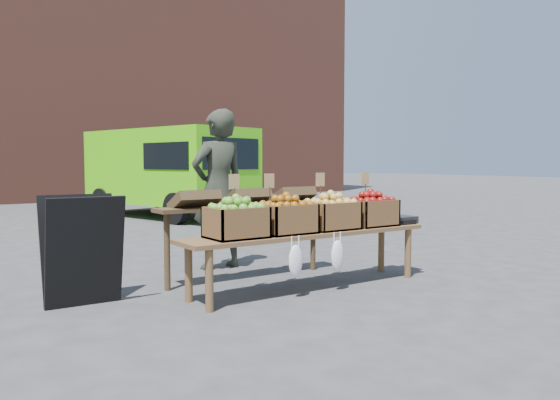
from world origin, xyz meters
TOP-DOWN VIEW (x-y plane):
  - ground at (0.00, 0.00)m, footprint 80.00×80.00m
  - brick_building at (0.00, 15.00)m, footprint 24.00×4.00m
  - delivery_van at (1.41, 6.96)m, footprint 3.03×4.75m
  - vendor at (-0.54, 0.95)m, footprint 0.69×0.47m
  - chalkboard_sign at (-2.31, 0.15)m, footprint 0.65×0.37m
  - back_table at (-0.58, 0.24)m, footprint 2.10×0.44m
  - display_bench at (-0.30, -0.48)m, footprint 2.70×0.56m
  - crate_golden_apples at (-1.12, -0.48)m, footprint 0.50×0.40m
  - crate_russet_pears at (-0.57, -0.48)m, footprint 0.50×0.40m
  - crate_red_apples at (-0.02, -0.48)m, footprint 0.50×0.40m
  - crate_green_apples at (0.53, -0.48)m, footprint 0.50×0.40m
  - weighing_scale at (0.95, -0.48)m, footprint 0.34×0.30m

SIDE VIEW (x-z plane):
  - ground at x=0.00m, z-range 0.00..0.00m
  - display_bench at x=-0.30m, z-range 0.00..0.57m
  - chalkboard_sign at x=-2.31m, z-range 0.00..0.98m
  - back_table at x=-0.58m, z-range 0.00..1.04m
  - weighing_scale at x=0.95m, z-range 0.57..0.65m
  - crate_golden_apples at x=-1.12m, z-range 0.57..0.85m
  - crate_russet_pears at x=-0.57m, z-range 0.57..0.85m
  - crate_red_apples at x=-0.02m, z-range 0.57..0.85m
  - crate_green_apples at x=0.53m, z-range 0.57..0.85m
  - vendor at x=-0.54m, z-range 0.00..1.86m
  - delivery_van at x=1.41m, z-range 0.00..1.96m
  - brick_building at x=0.00m, z-range 0.00..10.00m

